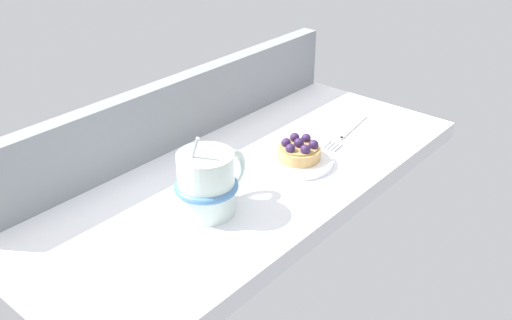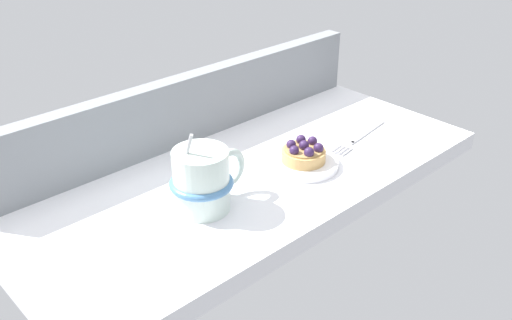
{
  "view_description": "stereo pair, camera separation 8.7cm",
  "coord_description": "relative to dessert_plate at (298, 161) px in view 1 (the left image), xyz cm",
  "views": [
    {
      "loc": [
        -60.49,
        -53.79,
        46.72
      ],
      "look_at": [
        -2.36,
        -3.95,
        4.56
      ],
      "focal_mm": 40.51,
      "sensor_mm": 36.0,
      "label": 1
    },
    {
      "loc": [
        -54.44,
        -60.09,
        46.72
      ],
      "look_at": [
        -2.36,
        -3.95,
        4.56
      ],
      "focal_mm": 40.51,
      "sensor_mm": 36.0,
      "label": 2
    }
  ],
  "objects": [
    {
      "name": "dessert_fork",
      "position": [
        15.03,
        -0.01,
        -0.19
      ],
      "size": [
        16.9,
        4.06,
        0.6
      ],
      "color": "#B7B7BC",
      "rests_on": "ground_plane"
    },
    {
      "name": "ground_plane",
      "position": [
        -7.58,
        4.65,
        -2.05
      ],
      "size": [
        79.36,
        35.46,
        3.12
      ],
      "primitive_type": "cube",
      "color": "white"
    },
    {
      "name": "raspberry_tart",
      "position": [
        0.02,
        -0.02,
        1.99
      ],
      "size": [
        7.26,
        7.26,
        3.61
      ],
      "color": "tan",
      "rests_on": "dessert_plate"
    },
    {
      "name": "dessert_plate",
      "position": [
        0.0,
        0.0,
        0.0
      ],
      "size": [
        11.6,
        11.6,
        1.06
      ],
      "color": "white",
      "rests_on": "ground_plane"
    },
    {
      "name": "coffee_mug",
      "position": [
        -19.58,
        1.41,
        4.14
      ],
      "size": [
        12.74,
        9.23,
        12.64
      ],
      "color": "silver",
      "rests_on": "ground_plane"
    },
    {
      "name": "window_rail_back",
      "position": [
        -7.58,
        20.81,
        5.49
      ],
      "size": [
        77.77,
        3.14,
        11.96
      ],
      "primitive_type": "cube",
      "color": "gray",
      "rests_on": "ground_plane"
    }
  ]
}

